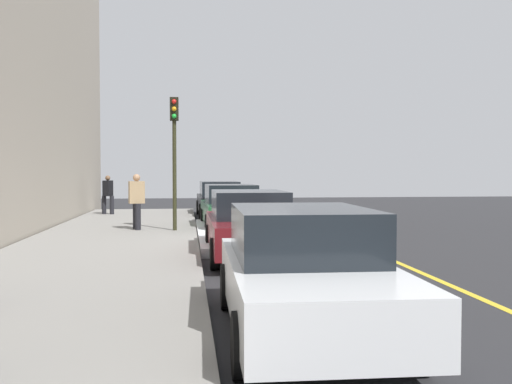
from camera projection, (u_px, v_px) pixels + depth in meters
name	position (u px, v px, depth m)	size (l,w,h in m)	color
ground_plane	(240.00, 252.00, 13.94)	(56.00, 56.00, 0.00)	#28282B
sidewalk	(102.00, 251.00, 13.55)	(28.00, 4.60, 0.15)	gray
lane_stripe_centre	(368.00, 249.00, 14.32)	(28.00, 0.14, 0.01)	gold
snow_bank_curb	(207.00, 234.00, 16.78)	(7.95, 0.56, 0.22)	white
parked_car_black	(220.00, 199.00, 24.77)	(4.75, 1.97, 1.51)	black
parked_car_green	(231.00, 207.00, 19.06)	(4.35, 2.00, 1.51)	black
parked_car_maroon	(250.00, 224.00, 12.92)	(4.60, 1.90, 1.51)	black
parked_car_white	(304.00, 271.00, 6.91)	(4.48, 1.97, 1.51)	black
pedestrian_tan_coat	(137.00, 200.00, 17.79)	(0.56, 0.52, 1.72)	black
pedestrian_black_coat	(108.00, 194.00, 24.12)	(0.51, 0.52, 1.63)	black
traffic_light_pole	(174.00, 140.00, 17.43)	(0.35, 0.26, 4.05)	#2D2D19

